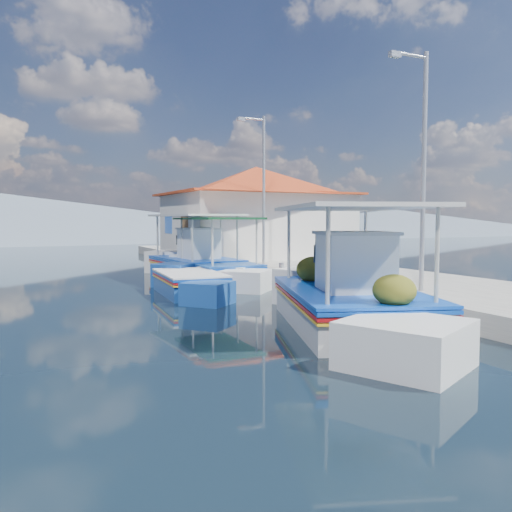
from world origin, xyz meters
name	(u,v)px	position (x,y,z in m)	size (l,w,h in m)	color
ground	(309,345)	(0.00, 0.00, 0.00)	(160.00, 160.00, 0.00)	black
quay	(365,281)	(5.90, 6.00, 0.25)	(5.00, 44.00, 0.50)	#AEACA2
bollards	(325,274)	(3.80, 5.25, 0.65)	(0.20, 17.20, 0.30)	#A5A8AD
main_caique	(346,301)	(1.62, 1.11, 0.56)	(4.50, 8.30, 2.91)	silver
caique_green_canopy	(216,272)	(2.01, 9.74, 0.40)	(2.19, 7.11, 2.66)	silver
caique_blue_hull	(189,285)	(0.12, 7.32, 0.28)	(2.01, 5.81, 1.04)	#194999
caique_far	(195,265)	(1.81, 11.51, 0.52)	(2.71, 7.99, 2.80)	silver
harbor_building	(256,210)	(6.20, 15.00, 2.78)	(10.49, 10.49, 4.40)	silver
lamp_post_near	(421,159)	(4.51, 2.00, 3.85)	(1.21, 0.14, 6.00)	#A5A8AD
lamp_post_far	(262,182)	(4.51, 11.00, 3.85)	(1.21, 0.14, 6.00)	#A5A8AD
mountain_ridge	(110,222)	(6.54, 56.00, 2.04)	(171.40, 96.00, 5.50)	slate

